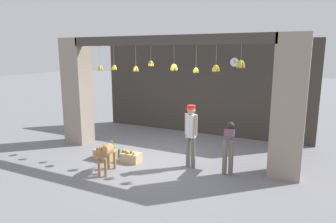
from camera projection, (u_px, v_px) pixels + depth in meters
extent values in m
plane|color=slate|center=(161.00, 159.00, 7.92)|extent=(60.00, 60.00, 0.00)
cube|color=#38332D|center=(201.00, 87.00, 10.24)|extent=(7.36, 0.12, 3.20)
cube|color=gray|center=(77.00, 92.00, 9.17)|extent=(0.70, 0.60, 3.20)
cube|color=gray|center=(289.00, 107.00, 6.57)|extent=(0.70, 0.60, 3.20)
cube|color=#3D3833|center=(162.00, 40.00, 7.42)|extent=(5.46, 0.24, 0.24)
cylinder|color=#B2AD99|center=(100.00, 56.00, 8.40)|extent=(0.01, 0.01, 0.55)
ellipsoid|color=gold|center=(102.00, 68.00, 8.45)|extent=(0.11, 0.06, 0.17)
ellipsoid|color=gold|center=(102.00, 68.00, 8.50)|extent=(0.08, 0.11, 0.18)
ellipsoid|color=gold|center=(100.00, 68.00, 8.50)|extent=(0.10, 0.09, 0.18)
ellipsoid|color=gold|center=(99.00, 68.00, 8.46)|extent=(0.10, 0.09, 0.18)
ellipsoid|color=gold|center=(100.00, 68.00, 8.43)|extent=(0.08, 0.11, 0.18)
cylinder|color=#B2AD99|center=(114.00, 55.00, 8.10)|extent=(0.01, 0.01, 0.52)
ellipsoid|color=yellow|center=(115.00, 68.00, 8.14)|extent=(0.10, 0.05, 0.15)
ellipsoid|color=yellow|center=(116.00, 67.00, 8.18)|extent=(0.09, 0.09, 0.16)
ellipsoid|color=yellow|center=(115.00, 67.00, 8.20)|extent=(0.07, 0.10, 0.16)
ellipsoid|color=yellow|center=(114.00, 67.00, 8.19)|extent=(0.10, 0.08, 0.16)
ellipsoid|color=yellow|center=(113.00, 68.00, 8.16)|extent=(0.10, 0.08, 0.16)
ellipsoid|color=yellow|center=(113.00, 68.00, 8.13)|extent=(0.07, 0.10, 0.16)
ellipsoid|color=yellow|center=(114.00, 68.00, 8.12)|extent=(0.09, 0.09, 0.16)
cylinder|color=#B2AD99|center=(136.00, 56.00, 7.87)|extent=(0.01, 0.01, 0.54)
ellipsoid|color=yellow|center=(137.00, 69.00, 7.92)|extent=(0.11, 0.06, 0.16)
ellipsoid|color=yellow|center=(137.00, 69.00, 7.97)|extent=(0.06, 0.11, 0.16)
ellipsoid|color=yellow|center=(135.00, 69.00, 7.95)|extent=(0.11, 0.06, 0.16)
ellipsoid|color=yellow|center=(135.00, 69.00, 7.90)|extent=(0.06, 0.11, 0.16)
cylinder|color=#B2AD99|center=(151.00, 53.00, 7.64)|extent=(0.01, 0.01, 0.39)
ellipsoid|color=gold|center=(152.00, 64.00, 7.68)|extent=(0.11, 0.06, 0.17)
ellipsoid|color=gold|center=(152.00, 64.00, 7.72)|extent=(0.09, 0.10, 0.17)
ellipsoid|color=gold|center=(151.00, 64.00, 7.74)|extent=(0.09, 0.10, 0.17)
ellipsoid|color=gold|center=(150.00, 64.00, 7.71)|extent=(0.11, 0.06, 0.17)
ellipsoid|color=gold|center=(150.00, 64.00, 7.67)|extent=(0.09, 0.10, 0.17)
ellipsoid|color=gold|center=(151.00, 64.00, 7.66)|extent=(0.09, 0.10, 0.17)
cylinder|color=#B2AD99|center=(174.00, 54.00, 7.37)|extent=(0.01, 0.01, 0.45)
ellipsoid|color=yellow|center=(176.00, 67.00, 7.41)|extent=(0.13, 0.07, 0.20)
ellipsoid|color=yellow|center=(175.00, 67.00, 7.48)|extent=(0.07, 0.13, 0.20)
ellipsoid|color=yellow|center=(172.00, 67.00, 7.46)|extent=(0.13, 0.07, 0.20)
ellipsoid|color=yellow|center=(173.00, 67.00, 7.39)|extent=(0.07, 0.13, 0.20)
cylinder|color=#B2AD99|center=(196.00, 56.00, 7.12)|extent=(0.01, 0.01, 0.54)
ellipsoid|color=yellow|center=(197.00, 70.00, 7.17)|extent=(0.10, 0.05, 0.15)
ellipsoid|color=yellow|center=(196.00, 70.00, 7.22)|extent=(0.05, 0.10, 0.15)
ellipsoid|color=yellow|center=(194.00, 70.00, 7.20)|extent=(0.10, 0.05, 0.15)
ellipsoid|color=yellow|center=(195.00, 70.00, 7.16)|extent=(0.05, 0.10, 0.15)
cylinder|color=#B2AD99|center=(216.00, 55.00, 6.89)|extent=(0.01, 0.01, 0.46)
ellipsoid|color=yellow|center=(218.00, 68.00, 6.93)|extent=(0.12, 0.07, 0.19)
ellipsoid|color=yellow|center=(216.00, 68.00, 6.99)|extent=(0.07, 0.12, 0.19)
ellipsoid|color=yellow|center=(214.00, 68.00, 6.97)|extent=(0.12, 0.07, 0.19)
ellipsoid|color=yellow|center=(215.00, 68.00, 6.91)|extent=(0.07, 0.12, 0.19)
cylinder|color=#B2AD99|center=(241.00, 52.00, 6.67)|extent=(0.01, 0.01, 0.35)
ellipsoid|color=yellow|center=(243.00, 64.00, 6.70)|extent=(0.13, 0.07, 0.20)
ellipsoid|color=yellow|center=(241.00, 64.00, 6.76)|extent=(0.07, 0.13, 0.20)
ellipsoid|color=yellow|center=(239.00, 64.00, 6.74)|extent=(0.13, 0.07, 0.20)
ellipsoid|color=yellow|center=(240.00, 64.00, 6.68)|extent=(0.07, 0.13, 0.20)
ellipsoid|color=#9E7042|center=(107.00, 150.00, 6.97)|extent=(0.39, 0.69, 0.26)
cylinder|color=#9E7042|center=(106.00, 168.00, 6.78)|extent=(0.07, 0.07, 0.43)
cylinder|color=#9E7042|center=(99.00, 167.00, 6.82)|extent=(0.07, 0.07, 0.43)
cylinder|color=#9E7042|center=(115.00, 160.00, 7.25)|extent=(0.07, 0.07, 0.43)
cylinder|color=#9E7042|center=(109.00, 160.00, 7.29)|extent=(0.07, 0.07, 0.43)
ellipsoid|color=#9E7042|center=(99.00, 153.00, 6.62)|extent=(0.21, 0.27, 0.18)
cone|color=brown|center=(101.00, 149.00, 6.58)|extent=(0.06, 0.06, 0.07)
cone|color=brown|center=(97.00, 148.00, 6.61)|extent=(0.06, 0.06, 0.07)
cylinder|color=#9E7042|center=(113.00, 145.00, 7.31)|extent=(0.09, 0.21, 0.27)
cylinder|color=#6B665B|center=(193.00, 153.00, 7.29)|extent=(0.11, 0.11, 0.76)
cylinder|color=#6B665B|center=(188.00, 152.00, 7.37)|extent=(0.11, 0.11, 0.76)
cube|color=silver|center=(191.00, 126.00, 7.20)|extent=(0.23, 0.20, 0.57)
cylinder|color=tan|center=(196.00, 125.00, 7.11)|extent=(0.06, 0.06, 0.50)
cylinder|color=tan|center=(186.00, 124.00, 7.27)|extent=(0.06, 0.06, 0.50)
sphere|color=tan|center=(191.00, 110.00, 7.12)|extent=(0.20, 0.20, 0.20)
cylinder|color=red|center=(191.00, 107.00, 7.11)|extent=(0.20, 0.20, 0.07)
cube|color=red|center=(189.00, 109.00, 7.03)|extent=(0.18, 0.14, 0.01)
cylinder|color=#6B665B|center=(225.00, 157.00, 6.89)|extent=(0.11, 0.11, 0.85)
cylinder|color=#6B665B|center=(231.00, 157.00, 6.85)|extent=(0.11, 0.11, 0.85)
cube|color=#754760|center=(229.00, 133.00, 7.05)|extent=(0.34, 0.65, 0.32)
sphere|color=black|center=(230.00, 126.00, 7.40)|extent=(0.20, 0.20, 0.20)
cube|color=tan|center=(105.00, 154.00, 7.93)|extent=(0.55, 0.34, 0.27)
sphere|color=orange|center=(101.00, 147.00, 8.02)|extent=(0.08, 0.08, 0.08)
sphere|color=orange|center=(104.00, 146.00, 8.04)|extent=(0.08, 0.08, 0.08)
sphere|color=orange|center=(103.00, 149.00, 7.86)|extent=(0.08, 0.08, 0.08)
sphere|color=orange|center=(109.00, 151.00, 7.69)|extent=(0.08, 0.08, 0.08)
sphere|color=orange|center=(100.00, 148.00, 7.95)|extent=(0.08, 0.08, 0.08)
sphere|color=orange|center=(106.00, 148.00, 7.89)|extent=(0.08, 0.08, 0.08)
sphere|color=orange|center=(105.00, 150.00, 7.77)|extent=(0.08, 0.08, 0.08)
sphere|color=orange|center=(103.00, 150.00, 7.77)|extent=(0.08, 0.08, 0.08)
cube|color=tan|center=(131.00, 157.00, 7.73)|extent=(0.49, 0.33, 0.23)
sphere|color=#99B238|center=(127.00, 153.00, 7.65)|extent=(0.08, 0.08, 0.08)
sphere|color=#99B238|center=(128.00, 153.00, 7.64)|extent=(0.08, 0.08, 0.08)
sphere|color=red|center=(131.00, 152.00, 7.67)|extent=(0.08, 0.08, 0.08)
sphere|color=red|center=(123.00, 151.00, 7.75)|extent=(0.08, 0.08, 0.08)
sphere|color=#99B238|center=(127.00, 151.00, 7.75)|extent=(0.08, 0.08, 0.08)
sphere|color=#99B238|center=(125.00, 151.00, 7.78)|extent=(0.08, 0.08, 0.08)
sphere|color=#99B238|center=(134.00, 154.00, 7.57)|extent=(0.08, 0.08, 0.08)
cylinder|color=#38934C|center=(119.00, 154.00, 8.00)|extent=(0.07, 0.07, 0.22)
cylinder|color=black|center=(119.00, 150.00, 7.98)|extent=(0.04, 0.04, 0.02)
cylinder|color=black|center=(235.00, 62.00, 9.52)|extent=(0.30, 0.01, 0.30)
cylinder|color=white|center=(235.00, 62.00, 9.51)|extent=(0.28, 0.02, 0.28)
cube|color=black|center=(234.00, 61.00, 9.49)|extent=(0.01, 0.01, 0.08)
cube|color=black|center=(236.00, 62.00, 9.48)|extent=(0.11, 0.01, 0.01)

